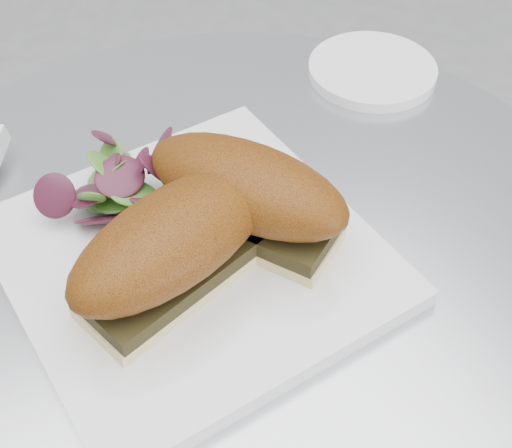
{
  "coord_description": "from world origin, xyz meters",
  "views": [
    {
      "loc": [
        -0.16,
        -0.36,
        1.18
      ],
      "look_at": [
        0.02,
        -0.0,
        0.77
      ],
      "focal_mm": 50.0,
      "sensor_mm": 36.0,
      "label": 1
    }
  ],
  "objects_px": {
    "plate": "(192,258)",
    "sandwich_left": "(174,246)",
    "saucer": "(372,70)",
    "sandwich_right": "(247,193)"
  },
  "relations": [
    {
      "from": "sandwich_right",
      "to": "saucer",
      "type": "bearing_deg",
      "value": 90.93
    },
    {
      "from": "plate",
      "to": "sandwich_left",
      "type": "distance_m",
      "value": 0.06
    },
    {
      "from": "sandwich_left",
      "to": "sandwich_right",
      "type": "xyz_separation_m",
      "value": [
        0.07,
        0.03,
        -0.0
      ]
    },
    {
      "from": "plate",
      "to": "sandwich_left",
      "type": "xyz_separation_m",
      "value": [
        -0.02,
        -0.02,
        0.05
      ]
    },
    {
      "from": "sandwich_left",
      "to": "saucer",
      "type": "bearing_deg",
      "value": 12.71
    },
    {
      "from": "sandwich_left",
      "to": "saucer",
      "type": "relative_size",
      "value": 1.43
    },
    {
      "from": "plate",
      "to": "saucer",
      "type": "bearing_deg",
      "value": 30.13
    },
    {
      "from": "sandwich_left",
      "to": "plate",
      "type": "bearing_deg",
      "value": 30.23
    },
    {
      "from": "sandwich_left",
      "to": "sandwich_right",
      "type": "relative_size",
      "value": 1.06
    },
    {
      "from": "sandwich_right",
      "to": "saucer",
      "type": "height_order",
      "value": "sandwich_right"
    }
  ]
}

